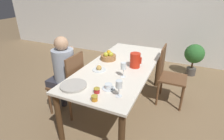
% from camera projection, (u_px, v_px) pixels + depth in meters
% --- Properties ---
extents(ground_plane, '(20.00, 20.00, 0.00)m').
position_uv_depth(ground_plane, '(120.00, 107.00, 2.86)').
color(ground_plane, '#7F6647').
extents(wall_back, '(10.00, 0.06, 2.60)m').
position_uv_depth(wall_back, '(157.00, 9.00, 4.26)').
color(wall_back, white).
rests_on(wall_back, ground_plane).
extents(dining_table, '(0.91, 2.03, 0.75)m').
position_uv_depth(dining_table, '(120.00, 71.00, 2.58)').
color(dining_table, silver).
rests_on(dining_table, ground_plane).
extents(chair_person_side, '(0.42, 0.42, 0.96)m').
position_uv_depth(chair_person_side, '(70.00, 83.00, 2.56)').
color(chair_person_side, brown).
rests_on(chair_person_side, ground_plane).
extents(chair_opposite, '(0.42, 0.42, 0.96)m').
position_uv_depth(chair_opposite, '(168.00, 74.00, 2.81)').
color(chair_opposite, brown).
rests_on(chair_opposite, ground_plane).
extents(person_seated, '(0.39, 0.41, 1.20)m').
position_uv_depth(person_seated, '(63.00, 69.00, 2.50)').
color(person_seated, '#33333D').
rests_on(person_seated, ground_plane).
extents(red_pitcher, '(0.17, 0.14, 0.21)m').
position_uv_depth(red_pitcher, '(135.00, 60.00, 2.43)').
color(red_pitcher, red).
rests_on(red_pitcher, dining_table).
extents(wine_glass_water, '(0.07, 0.07, 0.19)m').
position_uv_depth(wine_glass_water, '(123.00, 66.00, 2.14)').
color(wine_glass_water, white).
rests_on(wine_glass_water, dining_table).
extents(wine_glass_juice, '(0.07, 0.07, 0.18)m').
position_uv_depth(wine_glass_juice, '(119.00, 85.00, 1.75)').
color(wine_glass_juice, white).
rests_on(wine_glass_juice, dining_table).
extents(teacup_near_person, '(0.15, 0.15, 0.06)m').
position_uv_depth(teacup_near_person, '(109.00, 87.00, 1.93)').
color(teacup_near_person, silver).
rests_on(teacup_near_person, dining_table).
extents(serving_tray, '(0.30, 0.30, 0.03)m').
position_uv_depth(serving_tray, '(74.00, 86.00, 1.97)').
color(serving_tray, '#B7B2A8').
rests_on(serving_tray, dining_table).
extents(bread_plate, '(0.18, 0.18, 0.07)m').
position_uv_depth(bread_plate, '(99.00, 69.00, 2.37)').
color(bread_plate, silver).
rests_on(bread_plate, dining_table).
extents(jam_jar_amber, '(0.07, 0.07, 0.06)m').
position_uv_depth(jam_jar_amber, '(97.00, 90.00, 1.85)').
color(jam_jar_amber, '#A81E1E').
rests_on(jam_jar_amber, dining_table).
extents(jam_jar_red, '(0.07, 0.07, 0.06)m').
position_uv_depth(jam_jar_red, '(94.00, 98.00, 1.72)').
color(jam_jar_red, '#C67A1E').
rests_on(jam_jar_red, dining_table).
extents(fruit_bowl, '(0.24, 0.24, 0.14)m').
position_uv_depth(fruit_bowl, '(108.00, 57.00, 2.70)').
color(fruit_bowl, '#9E6B3D').
rests_on(fruit_bowl, dining_table).
extents(potted_plant, '(0.41, 0.41, 0.70)m').
position_uv_depth(potted_plant, '(194.00, 55.00, 3.75)').
color(potted_plant, '#4C4742').
rests_on(potted_plant, ground_plane).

